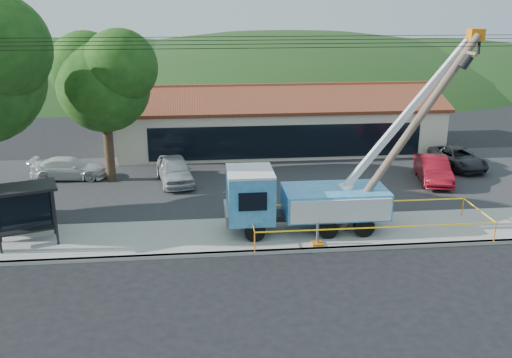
{
  "coord_description": "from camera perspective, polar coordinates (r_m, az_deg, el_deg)",
  "views": [
    {
      "loc": [
        -1.68,
        -20.08,
        10.53
      ],
      "look_at": [
        0.86,
        5.0,
        2.45
      ],
      "focal_mm": 40.0,
      "sensor_mm": 36.0,
      "label": 1
    }
  ],
  "objects": [
    {
      "name": "hill_center",
      "position": [
        76.71,
        3.06,
        9.86
      ],
      "size": [
        89.6,
        64.0,
        32.0
      ],
      "primitive_type": "ellipsoid",
      "color": "#213D16",
      "rests_on": "ground"
    },
    {
      "name": "car_white",
      "position": [
        36.09,
        -18.07,
        -0.09
      ],
      "size": [
        4.49,
        2.0,
        1.28
      ],
      "primitive_type": "imported",
      "rotation": [
        0.0,
        0.0,
        1.52
      ],
      "color": "silver",
      "rests_on": "ground"
    },
    {
      "name": "car_red",
      "position": [
        35.31,
        17.19,
        -0.39
      ],
      "size": [
        2.41,
        4.72,
        1.48
      ],
      "primitive_type": "imported",
      "rotation": [
        0.0,
        0.0,
        -0.19
      ],
      "color": "maroon",
      "rests_on": "ground"
    },
    {
      "name": "ground",
      "position": [
        22.74,
        -0.91,
        -9.81
      ],
      "size": [
        120.0,
        120.0,
        0.0
      ],
      "primitive_type": "plane",
      "color": "black",
      "rests_on": "ground"
    },
    {
      "name": "caution_tape",
      "position": [
        26.69,
        11.05,
        -3.83
      ],
      "size": [
        10.75,
        3.26,
        0.94
      ],
      "color": "orange",
      "rests_on": "ground"
    },
    {
      "name": "sidewalk",
      "position": [
        26.31,
        -1.66,
        -5.65
      ],
      "size": [
        60.0,
        4.0,
        0.15
      ],
      "primitive_type": "cube",
      "color": "gray",
      "rests_on": "ground"
    },
    {
      "name": "hill_west",
      "position": [
        76.98,
        -15.92,
        9.24
      ],
      "size": [
        78.4,
        56.0,
        28.0
      ],
      "primitive_type": "ellipsoid",
      "color": "#213D16",
      "rests_on": "ground"
    },
    {
      "name": "hill_east",
      "position": [
        82.17,
        17.18,
        9.63
      ],
      "size": [
        72.8,
        52.0,
        26.0
      ],
      "primitive_type": "ellipsoid",
      "color": "#213D16",
      "rests_on": "ground"
    },
    {
      "name": "bus_shelter",
      "position": [
        26.72,
        -22.18,
        -2.03
      ],
      "size": [
        3.11,
        2.44,
        2.63
      ],
      "rotation": [
        0.0,
        0.0,
        0.32
      ],
      "color": "black",
      "rests_on": "ground"
    },
    {
      "name": "leaning_pole",
      "position": [
        26.25,
        15.43,
        5.03
      ],
      "size": [
        5.96,
        1.98,
        9.01
      ],
      "color": "brown",
      "rests_on": "ground"
    },
    {
      "name": "curb",
      "position": [
        24.58,
        -1.33,
        -7.4
      ],
      "size": [
        60.0,
        0.25,
        0.15
      ],
      "primitive_type": "cube",
      "color": "gray",
      "rests_on": "ground"
    },
    {
      "name": "parking_lot",
      "position": [
        33.79,
        -2.66,
        -0.31
      ],
      "size": [
        60.0,
        12.0,
        0.1
      ],
      "primitive_type": "cube",
      "color": "#28282B",
      "rests_on": "ground"
    },
    {
      "name": "car_silver",
      "position": [
        33.89,
        -8.05,
        -0.51
      ],
      "size": [
        2.61,
        4.79,
        1.54
      ],
      "primitive_type": "imported",
      "rotation": [
        0.0,
        0.0,
        0.18
      ],
      "color": "#A9ACB0",
      "rests_on": "ground"
    },
    {
      "name": "car_dark",
      "position": [
        38.72,
        19.42,
        0.96
      ],
      "size": [
        2.67,
        4.84,
        1.28
      ],
      "primitive_type": "imported",
      "rotation": [
        0.0,
        0.0,
        0.12
      ],
      "color": "black",
      "rests_on": "ground"
    },
    {
      "name": "tree_lot",
      "position": [
        33.78,
        -15.03,
        9.83
      ],
      "size": [
        6.3,
        5.6,
        8.94
      ],
      "color": "#332316",
      "rests_on": "ground"
    },
    {
      "name": "strip_mall",
      "position": [
        41.38,
        2.24,
        5.7
      ],
      "size": [
        22.5,
        8.53,
        4.67
      ],
      "color": "beige",
      "rests_on": "ground"
    },
    {
      "name": "utility_truck",
      "position": [
        26.26,
        4.68,
        -1.8
      ],
      "size": [
        11.23,
        3.98,
        9.07
      ],
      "color": "black",
      "rests_on": "ground"
    }
  ]
}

